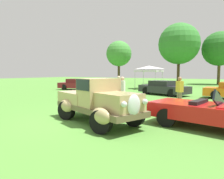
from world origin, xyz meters
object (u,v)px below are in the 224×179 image
show_car_burgundy (77,84)px  spectator_by_row (122,91)px  canopy_tent_left_field (149,68)px  neighbor_convertible (214,112)px  spectator_between_cars (179,91)px  spectator_near_truck (119,87)px  feature_pickup_truck (98,100)px  show_car_charcoal (163,88)px

show_car_burgundy → spectator_by_row: (9.79, -7.36, 0.31)m
show_car_burgundy → canopy_tent_left_field: bearing=41.6°
neighbor_convertible → spectator_between_cars: size_ratio=2.57×
show_car_burgundy → spectator_by_row: 12.25m
spectator_by_row → canopy_tent_left_field: 13.47m
spectator_near_truck → spectator_by_row: size_ratio=1.00×
neighbor_convertible → feature_pickup_truck: bearing=-161.4°
feature_pickup_truck → spectator_between_cars: 5.43m
neighbor_convertible → show_car_charcoal: 10.78m
spectator_near_truck → spectator_between_cars: (4.40, -1.00, 0.00)m
neighbor_convertible → spectator_near_truck: spectator_near_truck is taller
spectator_near_truck → spectator_by_row: same height
feature_pickup_truck → show_car_charcoal: 11.00m
spectator_near_truck → canopy_tent_left_field: bearing=100.3°
neighbor_convertible → canopy_tent_left_field: bearing=118.6°
spectator_between_cars → feature_pickup_truck: bearing=-109.8°
spectator_between_cars → spectator_by_row: size_ratio=1.00×
feature_pickup_truck → spectator_near_truck: size_ratio=2.60×
spectator_between_cars → canopy_tent_left_field: bearing=118.7°
neighbor_convertible → spectator_near_truck: (-6.45, 4.79, 0.34)m
neighbor_convertible → show_car_burgundy: neighbor_convertible is taller
spectator_by_row → spectator_near_truck: bearing=123.9°
show_car_burgundy → spectator_between_cars: spectator_between_cars is taller
feature_pickup_truck → spectator_near_truck: (-2.56, 6.10, 0.05)m
neighbor_convertible → spectator_by_row: 5.39m
neighbor_convertible → show_car_charcoal: (-4.82, 9.65, 0.02)m
show_car_charcoal → spectator_near_truck: spectator_near_truck is taller
spectator_near_truck → canopy_tent_left_field: 10.78m
feature_pickup_truck → spectator_between_cars: size_ratio=2.60×
neighbor_convertible → show_car_charcoal: neighbor_convertible is taller
show_car_burgundy → spectator_near_truck: bearing=-31.2°
show_car_burgundy → spectator_near_truck: 9.55m
spectator_by_row → neighbor_convertible: bearing=-26.2°
show_car_burgundy → canopy_tent_left_field: (6.27, 5.56, 1.82)m
spectator_between_cars → spectator_near_truck: bearing=167.2°
show_car_burgundy → spectator_between_cars: size_ratio=2.60×
canopy_tent_left_field → show_car_burgundy: bearing=-138.4°
show_car_charcoal → feature_pickup_truck: bearing=-85.1°
neighbor_convertible → canopy_tent_left_field: size_ratio=1.59×
neighbor_convertible → spectator_between_cars: 4.33m
neighbor_convertible → spectator_between_cars: bearing=118.4°
spectator_near_truck → spectator_between_cars: same height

